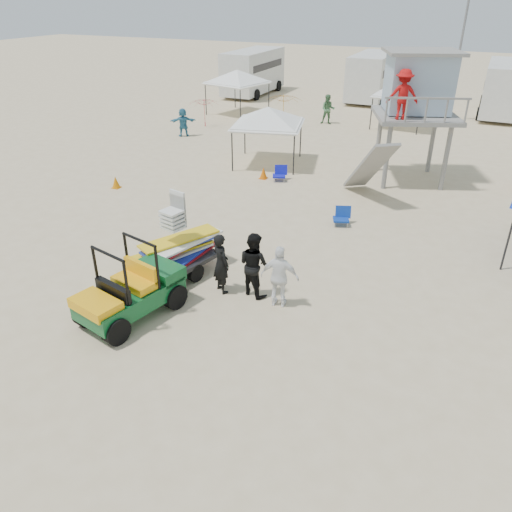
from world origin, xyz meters
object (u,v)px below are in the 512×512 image
at_px(utility_cart, 127,285).
at_px(man_left, 221,263).
at_px(surf_trailer, 179,246).
at_px(lifeguard_tower, 418,88).

bearing_deg(utility_cart, man_left, 53.22).
bearing_deg(utility_cart, surf_trailer, 89.86).
bearing_deg(man_left, utility_cart, 84.82).
bearing_deg(surf_trailer, man_left, -11.19).
xyz_separation_m(utility_cart, man_left, (1.52, 2.04, -0.06)).
height_order(man_left, lifeguard_tower, lifeguard_tower).
distance_m(man_left, lifeguard_tower, 12.29).
height_order(utility_cart, man_left, utility_cart).
distance_m(utility_cart, surf_trailer, 2.34).
xyz_separation_m(man_left, lifeguard_tower, (2.97, 11.55, 2.96)).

